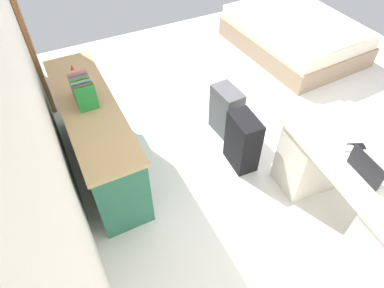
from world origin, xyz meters
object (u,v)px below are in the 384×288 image
at_px(desk, 351,193).
at_px(suitcase_spare_grey, 226,111).
at_px(bed, 295,35).
at_px(figurine_small, 73,70).
at_px(suitcase_black, 243,142).
at_px(credenza, 97,136).
at_px(cell_phone_by_mouse, 357,146).
at_px(computer_mouse, 349,148).
at_px(laptop, 370,170).

relative_size(desk, suitcase_spare_grey, 2.63).
height_order(bed, suitcase_spare_grey, bed).
xyz_separation_m(suitcase_spare_grey, figurine_small, (0.65, 1.40, 0.57)).
xyz_separation_m(bed, suitcase_black, (-1.58, 1.94, 0.06)).
distance_m(credenza, cell_phone_by_mouse, 2.33).
bearing_deg(suitcase_black, figurine_small, 51.73).
bearing_deg(bed, desk, 149.59).
relative_size(credenza, cell_phone_by_mouse, 13.24).
xyz_separation_m(computer_mouse, cell_phone_by_mouse, (-0.01, -0.08, -0.01)).
bearing_deg(cell_phone_by_mouse, suitcase_black, 56.26).
distance_m(laptop, computer_mouse, 0.27).
bearing_deg(suitcase_spare_grey, figurine_small, 61.75).
xyz_separation_m(desk, credenza, (1.62, 1.72, 0.01)).
relative_size(computer_mouse, cell_phone_by_mouse, 0.74).
xyz_separation_m(computer_mouse, figurine_small, (1.95, 1.72, 0.09)).
bearing_deg(desk, bed, -30.41).
distance_m(suitcase_black, cell_phone_by_mouse, 1.06).
relative_size(bed, laptop, 5.97).
height_order(desk, computer_mouse, computer_mouse).
bearing_deg(figurine_small, bed, -82.30).
height_order(bed, computer_mouse, computer_mouse).
bearing_deg(cell_phone_by_mouse, bed, -6.53).
bearing_deg(computer_mouse, bed, -27.13).
bearing_deg(laptop, computer_mouse, -14.28).
relative_size(computer_mouse, figurine_small, 0.91).
relative_size(suitcase_spare_grey, computer_mouse, 5.67).
height_order(desk, figurine_small, figurine_small).
bearing_deg(credenza, cell_phone_by_mouse, -128.76).
xyz_separation_m(bed, cell_phone_by_mouse, (-2.39, 1.43, 0.51)).
xyz_separation_m(desk, cell_phone_by_mouse, (0.18, -0.08, 0.36)).
height_order(credenza, bed, credenza).
distance_m(bed, suitcase_black, 2.50).
relative_size(credenza, computer_mouse, 18.00).
relative_size(suitcase_black, computer_mouse, 6.03).
distance_m(suitcase_black, suitcase_spare_grey, 0.51).
xyz_separation_m(credenza, suitcase_black, (-0.63, -1.29, -0.10)).
height_order(credenza, suitcase_black, credenza).
height_order(credenza, cell_phone_by_mouse, credenza).
bearing_deg(figurine_small, suitcase_black, -131.62).
xyz_separation_m(bed, suitcase_spare_grey, (-1.09, 1.83, 0.04)).
xyz_separation_m(suitcase_black, laptop, (-1.06, -0.36, 0.50)).
bearing_deg(bed, suitcase_black, 129.27).
distance_m(desk, computer_mouse, 0.42).
distance_m(suitcase_spare_grey, cell_phone_by_mouse, 1.45).
height_order(desk, suitcase_spare_grey, desk).
height_order(desk, laptop, laptop).
bearing_deg(laptop, bed, -30.86).
bearing_deg(suitcase_black, computer_mouse, -148.83).
xyz_separation_m(desk, suitcase_spare_grey, (1.49, 0.32, -0.11)).
xyz_separation_m(desk, suitcase_black, (0.99, 0.43, -0.09)).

